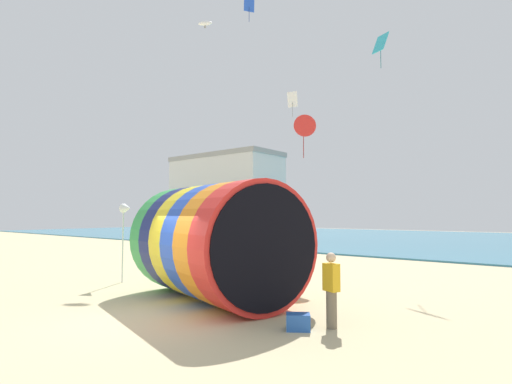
{
  "coord_description": "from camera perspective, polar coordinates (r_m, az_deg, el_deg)",
  "views": [
    {
      "loc": [
        8.3,
        -6.24,
        2.54
      ],
      "look_at": [
        -0.2,
        4.36,
        3.31
      ],
      "focal_mm": 28.0,
      "sensor_mm": 36.0,
      "label": 1
    }
  ],
  "objects": [
    {
      "name": "kite_red_delta",
      "position": [
        17.98,
        6.79,
        9.02
      ],
      "size": [
        1.39,
        1.39,
        1.83
      ],
      "color": "red"
    },
    {
      "name": "cooler_box",
      "position": [
        9.25,
        6.04,
        -17.98
      ],
      "size": [
        0.63,
        0.59,
        0.36
      ],
      "primitive_type": "cube",
      "rotation": [
        0.0,
        0.0,
        0.61
      ],
      "color": "#2659B2",
      "rests_on": "ground"
    },
    {
      "name": "ground_plane",
      "position": [
        10.69,
        -14.55,
        -16.87
      ],
      "size": [
        120.0,
        120.0,
        0.0
      ],
      "primitive_type": "plane",
      "color": "#CCBA8C"
    },
    {
      "name": "sea",
      "position": [
        43.61,
        27.88,
        -6.14
      ],
      "size": [
        120.0,
        40.0,
        0.1
      ],
      "primitive_type": "cube",
      "color": "teal",
      "rests_on": "ground"
    },
    {
      "name": "kite_handler",
      "position": [
        9.36,
        10.72,
        -13.52
      ],
      "size": [
        0.41,
        0.33,
        1.68
      ],
      "color": "#726651",
      "rests_on": "ground"
    },
    {
      "name": "kite_blue_diamond",
      "position": [
        27.55,
        -0.99,
        25.26
      ],
      "size": [
        0.42,
        0.64,
        1.67
      ],
      "color": "blue"
    },
    {
      "name": "promenade_building",
      "position": [
        43.65,
        -4.44,
        -0.61
      ],
      "size": [
        12.57,
        5.62,
        9.05
      ],
      "color": "silver",
      "rests_on": "ground"
    },
    {
      "name": "beach_flag",
      "position": [
        15.73,
        -18.04,
        -2.74
      ],
      "size": [
        0.47,
        0.36,
        2.96
      ],
      "color": "silver",
      "rests_on": "ground"
    },
    {
      "name": "kite_white_diamond",
      "position": [
        25.28,
        5.23,
        12.97
      ],
      "size": [
        0.67,
        0.34,
        1.56
      ],
      "color": "white"
    },
    {
      "name": "kite_white_parafoil",
      "position": [
        24.87,
        -7.29,
        22.79
      ],
      "size": [
        0.89,
        0.73,
        0.45
      ],
      "color": "white"
    },
    {
      "name": "kite_cyan_diamond",
      "position": [
        21.76,
        17.36,
        19.59
      ],
      "size": [
        0.85,
        0.71,
        1.76
      ],
      "color": "#2DB2C6"
    },
    {
      "name": "giant_inflatable_tube",
      "position": [
        12.1,
        -5.92,
        -7.08
      ],
      "size": [
        6.04,
        4.79,
        3.45
      ],
      "color": "green",
      "rests_on": "ground"
    }
  ]
}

